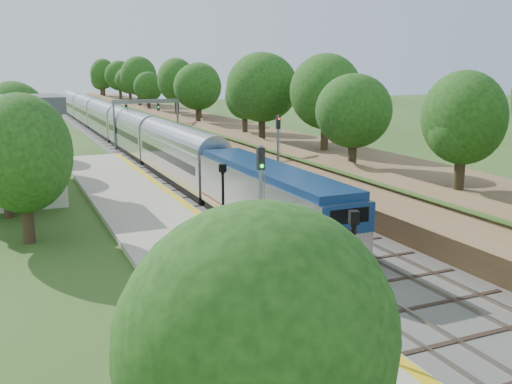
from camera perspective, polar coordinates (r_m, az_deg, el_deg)
name	(u,v)px	position (r m, az deg, el deg)	size (l,w,h in m)	color
ground	(422,337)	(23.24, 16.24, -13.73)	(320.00, 320.00, 0.00)	#2D4C19
trackbed	(135,144)	(78.01, -11.97, 4.73)	(9.50, 170.00, 0.28)	#4C4944
platform	(173,237)	(34.33, -8.26, -4.44)	(6.40, 68.00, 0.38)	#9D937E
yellow_stripe	(218,228)	(35.10, -3.78, -3.63)	(0.55, 68.00, 0.01)	gold
embankment	(195,127)	(79.92, -6.14, 6.46)	(10.64, 170.00, 11.70)	brown
station_building	(4,150)	(46.12, -23.88, 3.89)	(8.60, 6.60, 8.00)	silver
signal_gantry	(146,111)	(72.77, -10.94, 8.00)	(8.40, 0.38, 6.20)	slate
trees_behind_platform	(55,160)	(36.91, -19.43, 3.07)	(7.82, 53.32, 7.21)	#332316
train	(118,128)	(78.15, -13.60, 6.19)	(2.82, 113.05, 4.14)	black
lamppost_mid	(351,288)	(20.14, 9.50, -9.47)	(0.49, 0.49, 4.96)	black
lamppost_far	(223,212)	(30.40, -3.30, -2.04)	(0.47, 0.47, 4.71)	black
signal_platform	(261,194)	(27.24, 0.47, -0.20)	(0.36, 0.28, 6.07)	slate
signal_farside	(278,145)	(46.04, 2.21, 4.70)	(0.34, 0.27, 6.21)	slate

